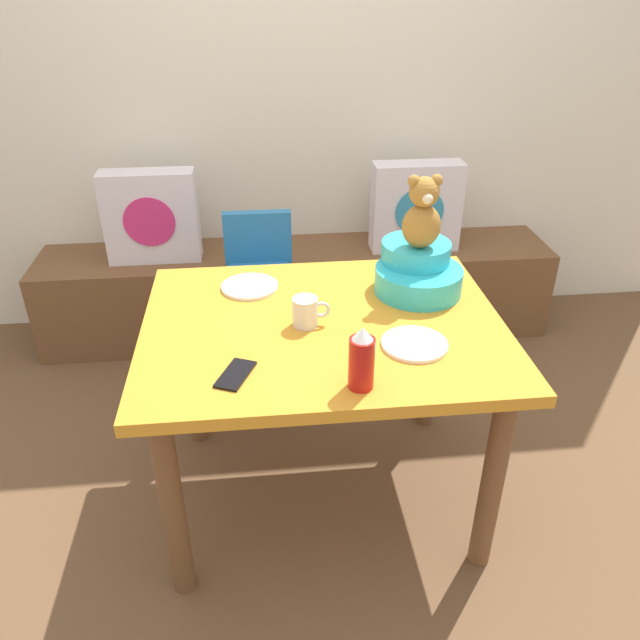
# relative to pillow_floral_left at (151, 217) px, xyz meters

# --- Properties ---
(ground_plane) EXTENTS (8.00, 8.00, 0.00)m
(ground_plane) POSITION_rel_pillow_floral_left_xyz_m (0.70, -1.18, -0.68)
(ground_plane) COLOR brown
(back_wall) EXTENTS (4.40, 0.10, 2.60)m
(back_wall) POSITION_rel_pillow_floral_left_xyz_m (0.70, 0.29, 0.62)
(back_wall) COLOR silver
(back_wall) RESTS_ON ground_plane
(window_bench) EXTENTS (2.60, 0.44, 0.46)m
(window_bench) POSITION_rel_pillow_floral_left_xyz_m (0.70, 0.02, -0.45)
(window_bench) COLOR brown
(window_bench) RESTS_ON ground_plane
(pillow_floral_left) EXTENTS (0.44, 0.15, 0.44)m
(pillow_floral_left) POSITION_rel_pillow_floral_left_xyz_m (0.00, 0.00, 0.00)
(pillow_floral_left) COLOR silver
(pillow_floral_left) RESTS_ON window_bench
(pillow_floral_right) EXTENTS (0.44, 0.15, 0.44)m
(pillow_floral_right) POSITION_rel_pillow_floral_left_xyz_m (1.29, 0.00, 0.00)
(pillow_floral_right) COLOR silver
(pillow_floral_right) RESTS_ON window_bench
(dining_table) EXTENTS (1.15, 0.91, 0.74)m
(dining_table) POSITION_rel_pillow_floral_left_xyz_m (0.70, -1.18, -0.05)
(dining_table) COLOR orange
(dining_table) RESTS_ON ground_plane
(highchair) EXTENTS (0.34, 0.45, 0.79)m
(highchair) POSITION_rel_pillow_floral_left_xyz_m (0.50, -0.42, -0.16)
(highchair) COLOR #2672B2
(highchair) RESTS_ON ground_plane
(infant_seat_teal) EXTENTS (0.30, 0.33, 0.16)m
(infant_seat_teal) POSITION_rel_pillow_floral_left_xyz_m (1.05, -0.99, 0.13)
(infant_seat_teal) COLOR #2EBCCD
(infant_seat_teal) RESTS_ON dining_table
(teddy_bear) EXTENTS (0.13, 0.12, 0.25)m
(teddy_bear) POSITION_rel_pillow_floral_left_xyz_m (1.05, -0.99, 0.34)
(teddy_bear) COLOR #A7742F
(teddy_bear) RESTS_ON infant_seat_teal
(ketchup_bottle) EXTENTS (0.07, 0.07, 0.18)m
(ketchup_bottle) POSITION_rel_pillow_floral_left_xyz_m (0.76, -1.54, 0.15)
(ketchup_bottle) COLOR red
(ketchup_bottle) RESTS_ON dining_table
(coffee_mug) EXTENTS (0.12, 0.08, 0.09)m
(coffee_mug) POSITION_rel_pillow_floral_left_xyz_m (0.64, -1.19, 0.11)
(coffee_mug) COLOR silver
(coffee_mug) RESTS_ON dining_table
(dinner_plate_near) EXTENTS (0.20, 0.20, 0.01)m
(dinner_plate_near) POSITION_rel_pillow_floral_left_xyz_m (0.95, -1.35, 0.07)
(dinner_plate_near) COLOR white
(dinner_plate_near) RESTS_ON dining_table
(dinner_plate_far) EXTENTS (0.20, 0.20, 0.01)m
(dinner_plate_far) POSITION_rel_pillow_floral_left_xyz_m (0.47, -0.92, 0.07)
(dinner_plate_far) COLOR white
(dinner_plate_far) RESTS_ON dining_table
(cell_phone) EXTENTS (0.12, 0.16, 0.01)m
(cell_phone) POSITION_rel_pillow_floral_left_xyz_m (0.42, -1.45, 0.06)
(cell_phone) COLOR black
(cell_phone) RESTS_ON dining_table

